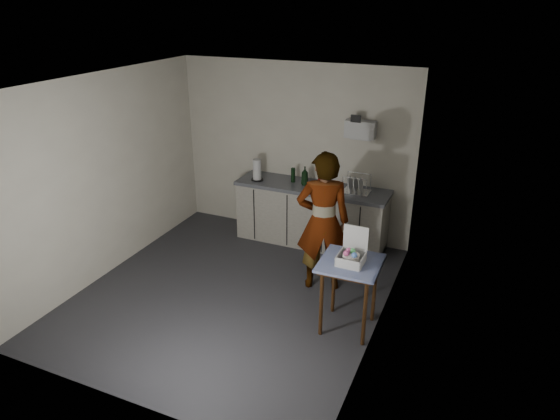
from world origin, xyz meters
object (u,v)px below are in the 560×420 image
at_px(side_table, 350,271).
at_px(soap_bottle, 305,176).
at_px(soda_can, 320,182).
at_px(kitchen_counter, 311,216).
at_px(dish_rack, 356,189).
at_px(standing_man, 323,222).
at_px(paper_towel, 257,170).
at_px(bakery_box, 351,256).
at_px(dark_bottle, 293,175).

xyz_separation_m(side_table, soap_bottle, (-1.21, 1.80, 0.32)).
xyz_separation_m(soap_bottle, soda_can, (0.21, 0.06, -0.07)).
xyz_separation_m(kitchen_counter, soap_bottle, (-0.11, -0.01, 0.62)).
relative_size(side_table, dish_rack, 2.26).
height_order(standing_man, soap_bottle, standing_man).
distance_m(paper_towel, dish_rack, 1.49).
xyz_separation_m(standing_man, bakery_box, (0.57, -0.73, 0.02)).
bearing_deg(standing_man, dark_bottle, -74.17).
distance_m(soap_bottle, soda_can, 0.23).
distance_m(kitchen_counter, paper_towel, 1.05).
relative_size(side_table, dark_bottle, 3.89).
distance_m(kitchen_counter, soap_bottle, 0.63).
bearing_deg(soap_bottle, kitchen_counter, 4.24).
height_order(standing_man, soda_can, standing_man).
distance_m(kitchen_counter, side_table, 2.14).
height_order(side_table, soap_bottle, soap_bottle).
bearing_deg(dish_rack, bakery_box, -75.85).
height_order(side_table, paper_towel, paper_towel).
distance_m(kitchen_counter, dark_bottle, 0.67).
relative_size(standing_man, dark_bottle, 8.37).
distance_m(soda_can, bakery_box, 2.13).
bearing_deg(soap_bottle, bakery_box, -56.11).
distance_m(dark_bottle, bakery_box, 2.35).
height_order(dark_bottle, dish_rack, dish_rack).
bearing_deg(kitchen_counter, dish_rack, -0.47).
bearing_deg(kitchen_counter, side_table, -58.73).
distance_m(kitchen_counter, dish_rack, 0.85).
relative_size(standing_man, dish_rack, 4.87).
height_order(soda_can, dark_bottle, dark_bottle).
bearing_deg(kitchen_counter, standing_man, -63.71).
distance_m(side_table, soda_can, 2.13).
relative_size(kitchen_counter, side_table, 2.69).
distance_m(dark_bottle, paper_towel, 0.54).
xyz_separation_m(paper_towel, bakery_box, (1.94, -1.73, -0.14)).
distance_m(side_table, paper_towel, 2.61).
bearing_deg(dark_bottle, paper_towel, -165.06).
bearing_deg(bakery_box, standing_man, 128.78).
relative_size(dish_rack, bakery_box, 0.97).
distance_m(kitchen_counter, bakery_box, 2.19).
height_order(dish_rack, bakery_box, bakery_box).
xyz_separation_m(soap_bottle, dark_bottle, (-0.20, 0.05, -0.03)).
xyz_separation_m(soda_can, dish_rack, (0.55, -0.06, -0.00)).
relative_size(kitchen_counter, bakery_box, 5.90).
bearing_deg(kitchen_counter, soda_can, 26.94).
bearing_deg(standing_man, kitchen_counter, -84.88).
bearing_deg(side_table, paper_towel, 137.04).
bearing_deg(standing_man, side_table, 106.75).
bearing_deg(soap_bottle, dark_bottle, 166.02).
distance_m(soap_bottle, dish_rack, 0.77).
distance_m(soap_bottle, dark_bottle, 0.21).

